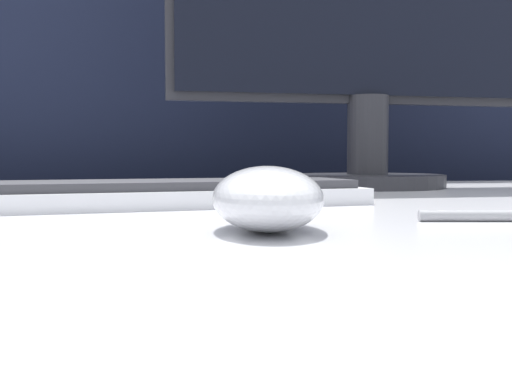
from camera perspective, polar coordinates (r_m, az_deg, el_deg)
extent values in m
cube|color=black|center=(1.22, -10.82, -3.56)|extent=(5.00, 0.03, 1.26)
ellipsoid|color=silver|center=(0.37, 1.10, -0.61)|extent=(0.09, 0.13, 0.04)
cube|color=silver|center=(0.57, -11.41, -0.55)|extent=(0.45, 0.17, 0.02)
cube|color=#38383D|center=(0.57, -11.43, 0.66)|extent=(0.42, 0.15, 0.01)
cylinder|color=#28282D|center=(0.94, 10.55, 1.05)|extent=(0.23, 0.23, 0.02)
cylinder|color=#28282D|center=(0.94, 10.59, 5.34)|extent=(0.06, 0.06, 0.12)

